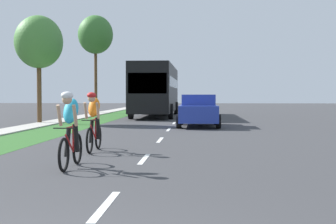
{
  "coord_description": "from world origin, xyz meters",
  "views": [
    {
      "loc": [
        1.26,
        -3.3,
        1.52
      ],
      "look_at": [
        0.1,
        14.92,
        0.84
      ],
      "focal_mm": 50.37,
      "sensor_mm": 36.0,
      "label": 1
    }
  ],
  "objects": [
    {
      "name": "sedan_blue",
      "position": [
        1.29,
        19.15,
        0.77
      ],
      "size": [
        1.98,
        4.3,
        1.52
      ],
      "color": "#23389E",
      "rests_on": "ground_plane"
    },
    {
      "name": "street_tree_near",
      "position": [
        -7.12,
        21.12,
        4.27
      ],
      "size": [
        2.52,
        2.52,
        5.68
      ],
      "color": "brown",
      "rests_on": "ground_plane"
    },
    {
      "name": "sidewalk_concrete",
      "position": [
        -6.58,
        20.0,
        0.0
      ],
      "size": [
        1.28,
        70.0,
        0.1
      ],
      "primitive_type": "cube",
      "color": "#B2ADA3",
      "rests_on": "ground_plane"
    },
    {
      "name": "cyclist_lead",
      "position": [
        -1.36,
        6.19,
        0.81
      ],
      "size": [
        0.42,
        1.72,
        1.58
      ],
      "color": "black",
      "rests_on": "ground_plane"
    },
    {
      "name": "bus_black",
      "position": [
        -1.65,
        29.51,
        1.98
      ],
      "size": [
        2.78,
        11.6,
        3.48
      ],
      "color": "black",
      "rests_on": "ground_plane"
    },
    {
      "name": "ground_plane",
      "position": [
        0.0,
        20.0,
        0.0
      ],
      "size": [
        120.0,
        120.0,
        0.0
      ],
      "primitive_type": "plane",
      "color": "#38383A"
    },
    {
      "name": "cyclist_trailing",
      "position": [
        -1.5,
        9.04,
        0.81
      ],
      "size": [
        0.42,
        1.72,
        1.58
      ],
      "color": "black",
      "rests_on": "ground_plane"
    },
    {
      "name": "grass_verge",
      "position": [
        -4.81,
        20.0,
        0.0
      ],
      "size": [
        2.27,
        70.0,
        0.01
      ],
      "primitive_type": "cube",
      "color": "#2D6026",
      "rests_on": "ground_plane"
    },
    {
      "name": "street_tree_far",
      "position": [
        -7.03,
        34.58,
        6.34
      ],
      "size": [
        2.83,
        2.83,
        7.94
      ],
      "color": "brown",
      "rests_on": "ground_plane"
    },
    {
      "name": "lane_markings_center",
      "position": [
        0.0,
        24.0,
        0.0
      ],
      "size": [
        0.12,
        53.13,
        0.01
      ],
      "color": "white",
      "rests_on": "ground_plane"
    }
  ]
}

